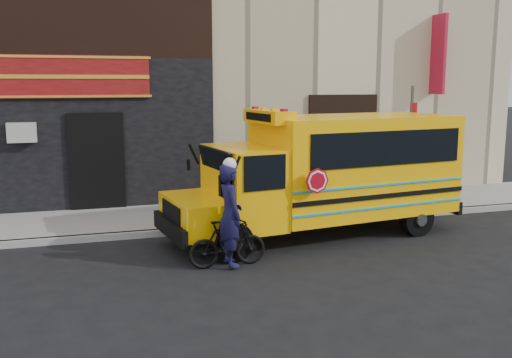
{
  "coord_description": "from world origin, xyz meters",
  "views": [
    {
      "loc": [
        -3.49,
        -10.26,
        3.49
      ],
      "look_at": [
        0.18,
        1.85,
        1.36
      ],
      "focal_mm": 40.0,
      "sensor_mm": 36.0,
      "label": 1
    }
  ],
  "objects": [
    {
      "name": "bicycle",
      "position": [
        -0.96,
        -0.01,
        0.46
      ],
      "size": [
        1.55,
        0.51,
        0.92
      ],
      "primitive_type": "imported",
      "rotation": [
        0.0,
        0.0,
        1.62
      ],
      "color": "black",
      "rests_on": "ground"
    },
    {
      "name": "sidewalk",
      "position": [
        0.0,
        4.1,
        0.07
      ],
      "size": [
        40.0,
        3.0,
        0.15
      ],
      "primitive_type": "cube",
      "color": "gray",
      "rests_on": "ground"
    },
    {
      "name": "school_bus",
      "position": [
        1.89,
        1.62,
        1.51
      ],
      "size": [
        7.13,
        3.07,
        2.92
      ],
      "color": "black",
      "rests_on": "ground"
    },
    {
      "name": "curb",
      "position": [
        0.0,
        2.6,
        0.07
      ],
      "size": [
        40.0,
        0.2,
        0.15
      ],
      "primitive_type": "cube",
      "color": "gray",
      "rests_on": "ground"
    },
    {
      "name": "ground",
      "position": [
        0.0,
        0.0,
        0.0
      ],
      "size": [
        120.0,
        120.0,
        0.0
      ],
      "primitive_type": "plane",
      "color": "black",
      "rests_on": "ground"
    },
    {
      "name": "cyclist",
      "position": [
        -0.92,
        -0.05,
        0.98
      ],
      "size": [
        0.52,
        0.75,
        1.96
      ],
      "primitive_type": "imported",
      "rotation": [
        0.0,
        0.0,
        1.65
      ],
      "color": "black",
      "rests_on": "ground"
    },
    {
      "name": "building",
      "position": [
        -0.04,
        10.45,
        6.13
      ],
      "size": [
        20.0,
        10.7,
        12.0
      ],
      "color": "beige",
      "rests_on": "sidewalk"
    },
    {
      "name": "sign_pole",
      "position": [
        4.68,
        2.78,
        1.88
      ],
      "size": [
        0.07,
        0.3,
        3.42
      ],
      "color": "#3E4642",
      "rests_on": "ground"
    }
  ]
}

